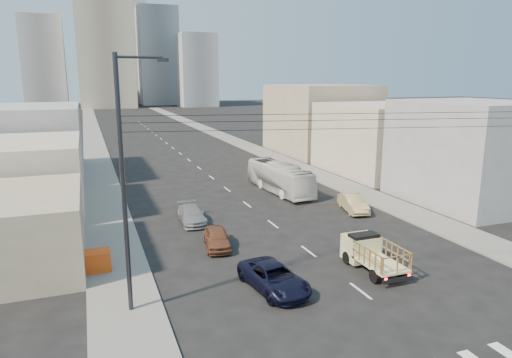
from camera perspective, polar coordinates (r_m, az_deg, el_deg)
ground at (r=23.79m, az=15.67°, el=-15.32°), size 420.00×420.00×0.00m
sidewalk_left at (r=87.45m, az=-19.64°, el=4.60°), size 3.50×180.00×0.12m
sidewalk_right at (r=90.85m, az=-4.62°, el=5.55°), size 3.50×180.00×0.12m
lane_dashes at (r=71.78m, az=-9.92°, el=3.53°), size 0.15×104.00×0.01m
flatbed_pickup at (r=27.57m, az=14.26°, el=-8.79°), size 1.95×4.41×1.90m
navy_pickup at (r=24.51m, az=2.25°, el=-12.22°), size 2.90×5.13×1.35m
city_bus at (r=44.63m, az=2.95°, el=0.17°), size 3.08×10.37×2.85m
sedan_brown at (r=30.28m, az=-4.90°, el=-7.37°), size 2.19×4.08×1.32m
sedan_tan at (r=39.04m, az=12.06°, el=-2.98°), size 2.39×4.48×1.40m
sedan_grey at (r=35.59m, az=-8.07°, el=-4.44°), size 1.96×4.48×1.28m
streetlamp_left at (r=21.30m, az=-16.02°, el=-0.14°), size 2.36×0.25×12.00m
overhead_wires at (r=22.44m, az=14.76°, el=7.10°), size 23.01×5.02×0.72m
crate_stack at (r=28.08m, az=-19.56°, el=-9.63°), size 1.80×1.20×1.14m
bldg_right_near at (r=44.77m, az=25.29°, el=3.03°), size 10.00×12.00×9.00m
bldg_right_mid at (r=55.68m, az=15.33°, el=4.88°), size 11.00×14.00×8.00m
bldg_right_far at (r=69.35m, az=7.98°, el=7.44°), size 12.00×16.00×10.00m
bldg_left_near at (r=30.49m, az=-29.34°, el=-5.78°), size 9.00×10.00×4.40m
bldg_left_mid at (r=41.98m, az=-28.45°, el=0.08°), size 11.00×12.00×6.00m
bldg_left_far at (r=56.59m, az=-27.10°, el=4.08°), size 12.00×16.00×8.00m
high_rise_tower at (r=187.96m, az=-18.56°, el=17.66°), size 20.00×20.00×60.00m
midrise_ne at (r=204.32m, az=-12.17°, el=14.73°), size 16.00×16.00×40.00m
midrise_nw at (r=197.30m, az=-24.97°, el=13.09°), size 15.00×15.00×34.00m
midrise_back at (r=217.88m, az=-16.03°, el=14.90°), size 18.00×18.00×44.00m
midrise_east at (r=186.79m, az=-7.40°, el=13.29°), size 14.00×14.00×28.00m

